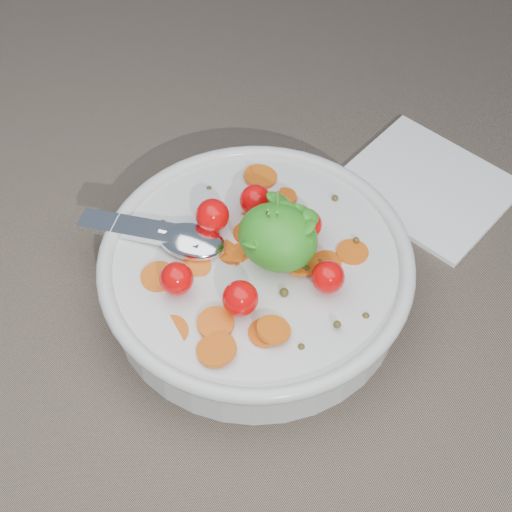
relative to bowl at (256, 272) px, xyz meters
The scene contains 3 objects.
ground 0.04m from the bowl, 79.41° to the left, with size 6.00×6.00×0.00m, color #796756.
bowl is the anchor object (origin of this frame).
napkin 0.20m from the bowl, 71.76° to the left, with size 0.14×0.12×0.01m, color white.
Camera 1 is at (0.21, -0.33, 0.53)m, focal length 55.00 mm.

